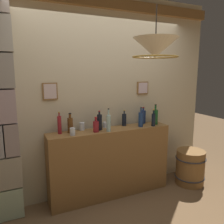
# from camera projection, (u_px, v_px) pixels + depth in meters

# --- Properties ---
(panelled_rear_partition) EXTENTS (3.48, 0.15, 2.82)m
(panelled_rear_partition) POSITION_uv_depth(u_px,v_px,m) (104.00, 91.00, 3.28)
(panelled_rear_partition) COLOR beige
(panelled_rear_partition) RESTS_ON ground
(stone_pillar) EXTENTS (0.35, 0.31, 2.75)m
(stone_pillar) POSITION_uv_depth(u_px,v_px,m) (1.00, 106.00, 2.63)
(stone_pillar) COLOR #ABBF9A
(stone_pillar) RESTS_ON ground
(bar_shelf_unit) EXTENTS (1.75, 0.32, 0.98)m
(bar_shelf_unit) POSITION_uv_depth(u_px,v_px,m) (111.00, 162.00, 3.25)
(bar_shelf_unit) COLOR olive
(bar_shelf_unit) RESTS_ON ground
(liquor_bottle_scotch) EXTENTS (0.08, 0.08, 0.30)m
(liquor_bottle_scotch) POSITION_uv_depth(u_px,v_px,m) (155.00, 117.00, 3.43)
(liquor_bottle_scotch) COLOR #175222
(liquor_bottle_scotch) RESTS_ON bar_shelf_unit
(liquor_bottle_mezcal) EXTENTS (0.06, 0.06, 0.25)m
(liquor_bottle_mezcal) POSITION_uv_depth(u_px,v_px,m) (153.00, 119.00, 3.31)
(liquor_bottle_mezcal) COLOR black
(liquor_bottle_mezcal) RESTS_ON bar_shelf_unit
(liquor_bottle_brandy) EXTENTS (0.05, 0.05, 0.29)m
(liquor_bottle_brandy) POSITION_uv_depth(u_px,v_px,m) (59.00, 125.00, 2.91)
(liquor_bottle_brandy) COLOR maroon
(liquor_bottle_brandy) RESTS_ON bar_shelf_unit
(liquor_bottle_rum) EXTENTS (0.06, 0.06, 0.24)m
(liquor_bottle_rum) POSITION_uv_depth(u_px,v_px,m) (124.00, 120.00, 3.34)
(liquor_bottle_rum) COLOR black
(liquor_bottle_rum) RESTS_ON bar_shelf_unit
(liquor_bottle_rye) EXTENTS (0.07, 0.07, 0.27)m
(liquor_bottle_rye) POSITION_uv_depth(u_px,v_px,m) (99.00, 122.00, 3.10)
(liquor_bottle_rye) COLOR black
(liquor_bottle_rye) RESTS_ON bar_shelf_unit
(liquor_bottle_bourbon) EXTENTS (0.08, 0.08, 0.25)m
(liquor_bottle_bourbon) POSITION_uv_depth(u_px,v_px,m) (143.00, 117.00, 3.49)
(liquor_bottle_bourbon) COLOR navy
(liquor_bottle_bourbon) RESTS_ON bar_shelf_unit
(liquor_bottle_tequila) EXTENTS (0.06, 0.06, 0.31)m
(liquor_bottle_tequila) POSITION_uv_depth(u_px,v_px,m) (109.00, 123.00, 3.02)
(liquor_bottle_tequila) COLOR #A2C8BE
(liquor_bottle_tequila) RESTS_ON bar_shelf_unit
(liquor_bottle_amaro) EXTENTS (0.08, 0.08, 0.20)m
(liquor_bottle_amaro) POSITION_uv_depth(u_px,v_px,m) (96.00, 126.00, 3.00)
(liquor_bottle_amaro) COLOR maroon
(liquor_bottle_amaro) RESTS_ON bar_shelf_unit
(liquor_bottle_sherry) EXTENTS (0.07, 0.07, 0.28)m
(liquor_bottle_sherry) POSITION_uv_depth(u_px,v_px,m) (141.00, 119.00, 3.28)
(liquor_bottle_sherry) COLOR navy
(liquor_bottle_sherry) RESTS_ON bar_shelf_unit
(liquor_bottle_vodka) EXTENTS (0.07, 0.07, 0.26)m
(liquor_bottle_vodka) POSITION_uv_depth(u_px,v_px,m) (70.00, 125.00, 2.96)
(liquor_bottle_vodka) COLOR brown
(liquor_bottle_vodka) RESTS_ON bar_shelf_unit
(glass_tumbler_rocks) EXTENTS (0.07, 0.07, 0.10)m
(glass_tumbler_rocks) POSITION_uv_depth(u_px,v_px,m) (82.00, 126.00, 3.10)
(glass_tumbler_rocks) COLOR silver
(glass_tumbler_rocks) RESTS_ON bar_shelf_unit
(glass_tumbler_highball) EXTENTS (0.07, 0.07, 0.09)m
(glass_tumbler_highball) POSITION_uv_depth(u_px,v_px,m) (72.00, 132.00, 2.86)
(glass_tumbler_highball) COLOR silver
(glass_tumbler_highball) RESTS_ON bar_shelf_unit
(glass_tumbler_shot) EXTENTS (0.06, 0.06, 0.08)m
(glass_tumbler_shot) POSITION_uv_depth(u_px,v_px,m) (105.00, 125.00, 3.23)
(glass_tumbler_shot) COLOR silver
(glass_tumbler_shot) RESTS_ON bar_shelf_unit
(pendant_lamp) EXTENTS (0.46, 0.46, 0.50)m
(pendant_lamp) POSITION_uv_depth(u_px,v_px,m) (155.00, 48.00, 2.24)
(pendant_lamp) COLOR #EFE5C6
(wooden_barrel) EXTENTS (0.47, 0.47, 0.55)m
(wooden_barrel) POSITION_uv_depth(u_px,v_px,m) (190.00, 167.00, 3.61)
(wooden_barrel) COLOR olive
(wooden_barrel) RESTS_ON ground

